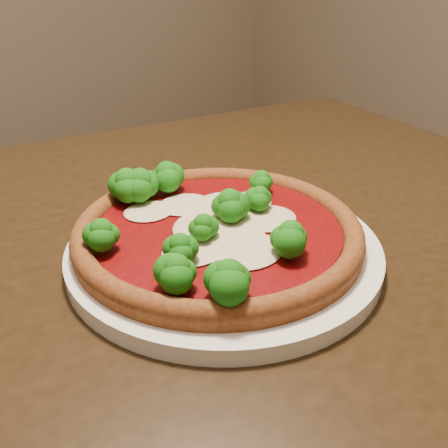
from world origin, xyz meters
TOP-DOWN VIEW (x-y plane):
  - dining_table at (0.05, -0.21)m, footprint 1.20×0.98m
  - plate at (0.04, -0.28)m, footprint 0.34×0.34m
  - pizza at (0.03, -0.26)m, footprint 0.31×0.31m

SIDE VIEW (x-z plane):
  - dining_table at x=0.05m, z-range 0.27..1.02m
  - plate at x=0.04m, z-range 0.75..0.77m
  - pizza at x=0.03m, z-range 0.75..0.82m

